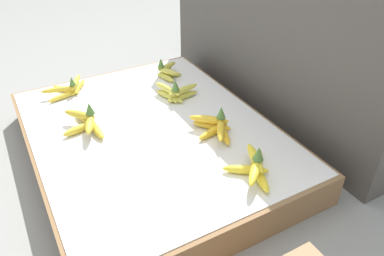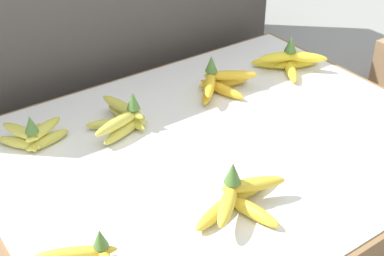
% 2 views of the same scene
% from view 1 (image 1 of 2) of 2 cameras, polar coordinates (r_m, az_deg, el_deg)
% --- Properties ---
extents(ground_plane, '(10.00, 10.00, 0.00)m').
position_cam_1_polar(ground_plane, '(1.62, -5.95, -4.04)').
color(ground_plane, gray).
extents(display_platform, '(1.19, 0.94, 0.14)m').
position_cam_1_polar(display_platform, '(1.58, -6.09, -2.09)').
color(display_platform, olive).
rests_on(display_platform, ground_plane).
extents(back_vendor_table, '(1.44, 0.41, 0.83)m').
position_cam_1_polar(back_vendor_table, '(1.86, 14.83, 14.82)').
color(back_vendor_table, '#4C4742').
rests_on(back_vendor_table, ground_plane).
extents(banana_bunch_front_left, '(0.16, 0.23, 0.09)m').
position_cam_1_polar(banana_bunch_front_left, '(1.87, -18.25, 5.76)').
color(banana_bunch_front_left, gold).
rests_on(banana_bunch_front_left, display_platform).
extents(banana_bunch_front_midleft, '(0.25, 0.15, 0.11)m').
position_cam_1_polar(banana_bunch_front_midleft, '(1.57, -15.79, 0.94)').
color(banana_bunch_front_midleft, gold).
rests_on(banana_bunch_front_midleft, display_platform).
extents(banana_bunch_middle_left, '(0.18, 0.13, 0.10)m').
position_cam_1_polar(banana_bunch_middle_left, '(1.94, -3.92, 8.62)').
color(banana_bunch_middle_left, gold).
rests_on(banana_bunch_middle_left, display_platform).
extents(banana_bunch_middle_midleft, '(0.18, 0.19, 0.11)m').
position_cam_1_polar(banana_bunch_middle_midleft, '(1.73, -2.49, 5.44)').
color(banana_bunch_middle_midleft, gold).
rests_on(banana_bunch_middle_midleft, display_platform).
extents(banana_bunch_middle_midright, '(0.22, 0.16, 0.11)m').
position_cam_1_polar(banana_bunch_middle_midright, '(1.49, 3.67, 0.26)').
color(banana_bunch_middle_midright, gold).
rests_on(banana_bunch_middle_midright, display_platform).
extents(banana_bunch_middle_right, '(0.22, 0.20, 0.11)m').
position_cam_1_polar(banana_bunch_middle_right, '(1.30, 9.57, -5.76)').
color(banana_bunch_middle_right, yellow).
rests_on(banana_bunch_middle_right, display_platform).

